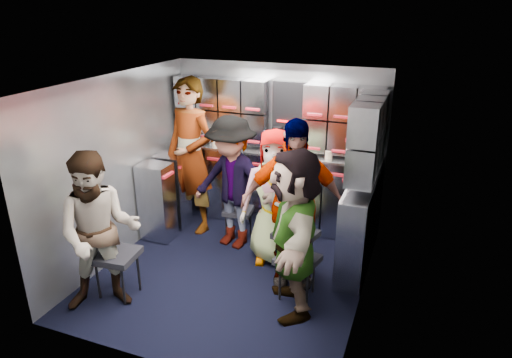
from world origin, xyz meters
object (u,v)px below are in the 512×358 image
(jump_seat_near_left, at_px, (116,257))
(attendant_arc_a, at_px, (100,233))
(jump_seat_mid_right, at_px, (296,237))
(attendant_arc_c, at_px, (275,197))
(jump_seat_near_right, at_px, (298,262))
(jump_seat_center, at_px, (279,220))
(attendant_arc_d, at_px, (292,204))
(attendant_arc_e, at_px, (294,232))
(attendant_standing, at_px, (191,156))
(jump_seat_mid_left, at_px, (238,212))
(attendant_arc_b, at_px, (232,183))

(jump_seat_near_left, relative_size, attendant_arc_a, 0.31)
(jump_seat_mid_right, height_order, attendant_arc_c, attendant_arc_c)
(jump_seat_near_right, bearing_deg, jump_seat_center, 119.74)
(attendant_arc_d, bearing_deg, jump_seat_mid_right, 69.08)
(jump_seat_center, bearing_deg, attendant_arc_d, -60.34)
(attendant_arc_e, bearing_deg, attendant_standing, -148.88)
(attendant_arc_c, bearing_deg, attendant_standing, 151.24)
(jump_seat_mid_right, bearing_deg, jump_seat_center, 130.82)
(jump_seat_mid_left, height_order, attendant_arc_e, attendant_arc_e)
(jump_seat_mid_left, xyz_separation_m, attendant_arc_d, (0.89, -0.68, 0.54))
(jump_seat_center, height_order, attendant_arc_b, attendant_arc_b)
(attendant_standing, bearing_deg, jump_seat_near_right, -14.73)
(jump_seat_center, xyz_separation_m, attendant_arc_c, (-0.00, -0.18, 0.36))
(jump_seat_mid_right, distance_m, attendant_arc_e, 0.74)
(jump_seat_near_right, height_order, attendant_arc_b, attendant_arc_b)
(jump_seat_near_left, distance_m, attendant_arc_e, 1.80)
(jump_seat_near_right, relative_size, attendant_arc_c, 0.29)
(jump_seat_near_right, bearing_deg, attendant_arc_d, 119.92)
(jump_seat_near_left, relative_size, jump_seat_mid_left, 1.22)
(jump_seat_center, relative_size, attendant_arc_e, 0.32)
(attendant_arc_d, bearing_deg, jump_seat_near_left, -171.64)
(attendant_arc_a, bearing_deg, attendant_arc_c, 17.10)
(jump_seat_near_right, distance_m, attendant_arc_b, 1.34)
(jump_seat_mid_right, distance_m, attendant_arc_d, 0.50)
(attendant_arc_a, relative_size, attendant_arc_b, 0.98)
(jump_seat_center, distance_m, attendant_arc_e, 1.14)
(jump_seat_center, bearing_deg, jump_seat_mid_right, -49.18)
(jump_seat_near_left, height_order, attendant_arc_a, attendant_arc_a)
(jump_seat_center, height_order, attendant_arc_d, attendant_arc_d)
(attendant_arc_e, bearing_deg, jump_seat_near_right, 155.47)
(jump_seat_mid_left, xyz_separation_m, jump_seat_center, (0.59, -0.15, 0.07))
(attendant_standing, relative_size, attendant_arc_a, 1.25)
(jump_seat_near_right, bearing_deg, jump_seat_near_left, -160.09)
(jump_seat_near_left, xyz_separation_m, attendant_arc_b, (0.67, 1.37, 0.38))
(attendant_arc_b, bearing_deg, attendant_arc_a, -100.83)
(attendant_arc_b, bearing_deg, jump_seat_mid_right, -7.04)
(jump_seat_near_left, height_order, jump_seat_mid_right, jump_seat_mid_right)
(jump_seat_near_right, distance_m, attendant_standing, 2.05)
(attendant_arc_a, height_order, attendant_arc_b, attendant_arc_b)
(jump_seat_near_right, height_order, attendant_arc_c, attendant_arc_c)
(attendant_arc_e, bearing_deg, jump_seat_center, -179.61)
(jump_seat_mid_right, height_order, jump_seat_near_right, jump_seat_mid_right)
(jump_seat_mid_left, relative_size, jump_seat_center, 0.77)
(jump_seat_near_left, xyz_separation_m, attendant_arc_a, (0.00, -0.18, 0.36))
(jump_seat_mid_left, xyz_separation_m, jump_seat_near_right, (1.03, -0.93, 0.05))
(jump_seat_near_left, xyz_separation_m, attendant_arc_d, (1.56, 0.87, 0.46))
(attendant_arc_b, bearing_deg, attendant_arc_d, -16.64)
(jump_seat_mid_left, relative_size, attendant_arc_c, 0.26)
(jump_seat_center, distance_m, attendant_arc_c, 0.40)
(jump_seat_center, distance_m, attendant_standing, 1.39)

